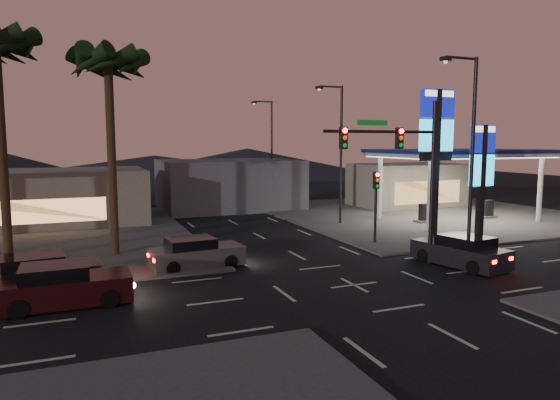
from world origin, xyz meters
name	(u,v)px	position (x,y,z in m)	size (l,w,h in m)	color
ground	(354,285)	(0.00, 0.00, 0.00)	(140.00, 140.00, 0.00)	black
corner_lot_ne	(423,214)	(16.00, 16.00, 0.06)	(24.00, 24.00, 0.12)	#47443F
gas_station	(459,155)	(16.00, 12.00, 5.08)	(12.20, 8.20, 5.47)	silver
convenience_store	(407,185)	(18.00, 21.00, 2.00)	(10.00, 6.00, 4.00)	#726B5B
pylon_sign_tall	(436,135)	(8.50, 5.50, 6.39)	(2.20, 0.35, 9.00)	black
pylon_sign_short	(482,166)	(11.00, 4.50, 4.66)	(1.60, 0.35, 7.00)	black
traffic_signal_mast	(403,159)	(3.76, 1.99, 5.23)	(6.10, 0.39, 8.00)	black
pedestal_signal	(376,195)	(5.50, 6.98, 2.92)	(0.32, 0.39, 4.30)	black
streetlight_near	(469,148)	(6.79, 1.00, 5.72)	(2.14, 0.25, 10.00)	black
streetlight_mid	(339,146)	(6.79, 14.00, 5.72)	(2.14, 0.25, 10.00)	black
streetlight_far	(270,145)	(6.79, 28.00, 5.72)	(2.14, 0.25, 10.00)	black
palm_a	(108,75)	(-9.00, 9.50, 9.43)	(4.41, 4.41, 10.86)	black
building_far_west	(30,198)	(-14.00, 22.00, 2.00)	(16.00, 8.00, 4.00)	#726B5B
building_far_mid	(229,184)	(2.00, 26.00, 2.20)	(12.00, 9.00, 4.40)	#4C4C51
hill_right	(248,164)	(15.00, 60.00, 2.50)	(50.00, 50.00, 5.00)	black
hill_center	(154,169)	(0.00, 60.00, 2.00)	(60.00, 60.00, 4.00)	black
car_lane_a_front	(46,284)	(-11.94, 2.70, 0.61)	(4.10, 1.93, 1.30)	black
car_lane_a_mid	(63,286)	(-11.33, 1.71, 0.73)	(4.85, 2.12, 1.56)	black
car_lane_b_front	(196,254)	(-5.57, 5.47, 0.68)	(4.62, 2.21, 1.47)	#4C4C4E
car_lane_b_mid	(41,274)	(-12.22, 3.95, 0.70)	(4.80, 2.39, 1.52)	black
suv_station	(461,252)	(6.51, 0.94, 0.71)	(2.77, 4.88, 1.54)	black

